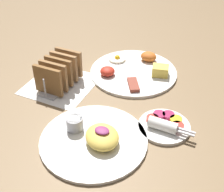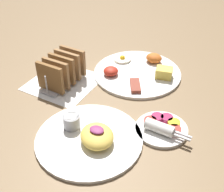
% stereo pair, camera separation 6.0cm
% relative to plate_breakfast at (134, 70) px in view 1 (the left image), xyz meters
% --- Properties ---
extents(ground_plane, '(3.00, 3.00, 0.00)m').
position_rel_plate_breakfast_xyz_m(ground_plane, '(-0.00, -0.22, -0.01)').
color(ground_plane, brown).
extents(napkin_flat, '(0.22, 0.22, 0.00)m').
position_rel_plate_breakfast_xyz_m(napkin_flat, '(-0.20, -0.18, -0.01)').
color(napkin_flat, white).
rests_on(napkin_flat, ground_plane).
extents(plate_breakfast, '(0.31, 0.31, 0.05)m').
position_rel_plate_breakfast_xyz_m(plate_breakfast, '(0.00, 0.00, 0.00)').
color(plate_breakfast, white).
rests_on(plate_breakfast, ground_plane).
extents(plate_condiments, '(0.17, 0.15, 0.04)m').
position_rel_plate_breakfast_xyz_m(plate_condiments, '(0.19, -0.24, 0.00)').
color(plate_condiments, white).
rests_on(plate_condiments, ground_plane).
extents(plate_foreground, '(0.30, 0.30, 0.06)m').
position_rel_plate_breakfast_xyz_m(plate_foreground, '(0.03, -0.37, 0.00)').
color(plate_foreground, white).
rests_on(plate_foreground, ground_plane).
extents(toast_rack, '(0.10, 0.18, 0.10)m').
position_rel_plate_breakfast_xyz_m(toast_rack, '(-0.20, -0.18, 0.04)').
color(toast_rack, '#B7B7BC').
rests_on(toast_rack, ground_plane).
extents(teaspoon, '(0.02, 0.13, 0.01)m').
position_rel_plate_breakfast_xyz_m(teaspoon, '(0.13, -0.37, -0.01)').
color(teaspoon, silver).
rests_on(teaspoon, ground_plane).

